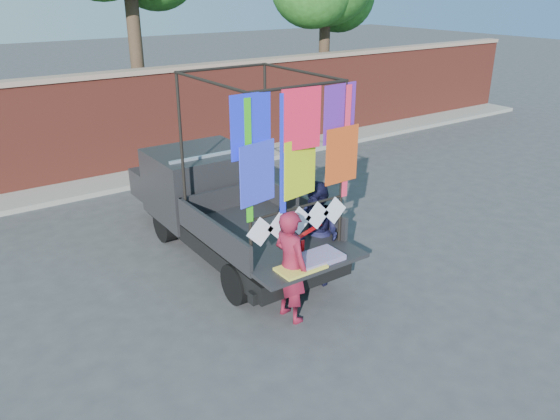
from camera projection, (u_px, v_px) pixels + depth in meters
ground at (280, 284)px, 8.99m from camera, size 90.00×90.00×0.00m
brick_wall at (122, 123)px, 13.79m from camera, size 30.00×0.45×2.61m
curb at (138, 178)px, 13.74m from camera, size 30.00×1.20×0.12m
pickup_truck at (215, 201)px, 10.17m from camera, size 2.11×5.31×3.34m
woman at (291, 266)px, 7.78m from camera, size 0.46×0.66×1.70m
man at (317, 234)px, 8.75m from camera, size 0.78×0.94×1.73m
streamer_bundle at (300, 246)px, 8.18m from camera, size 0.86×0.33×0.62m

